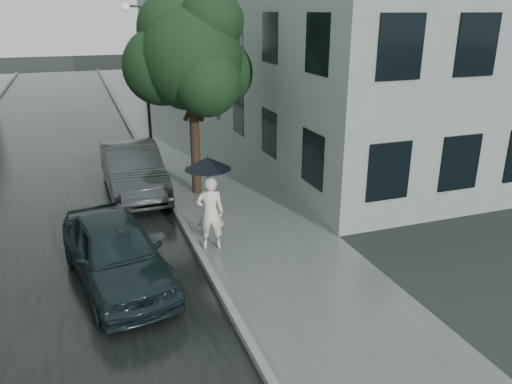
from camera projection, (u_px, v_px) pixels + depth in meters
name	position (u px, v px, depth m)	size (l,w,h in m)	color
ground	(290.00, 278.00, 10.67)	(120.00, 120.00, 0.00)	black
sidewalk	(183.00, 144.00, 21.35)	(3.50, 60.00, 0.01)	slate
kerb_near	(140.00, 146.00, 20.74)	(0.15, 60.00, 0.15)	slate
asphalt_road	(50.00, 156.00, 19.65)	(6.85, 60.00, 0.00)	black
building_near	(243.00, 27.00, 28.09)	(7.02, 36.00, 9.00)	gray
pedestrian	(210.00, 213.00, 11.74)	(0.66, 0.43, 1.80)	silver
umbrella	(208.00, 163.00, 11.32)	(1.34, 1.34, 1.38)	black
street_tree	(191.00, 57.00, 14.42)	(3.87, 3.52, 6.01)	#332619
lamp_post	(142.00, 73.00, 18.48)	(0.85, 0.32, 5.64)	black
car_near	(116.00, 252.00, 10.27)	(1.68, 4.18, 1.42)	black
car_far	(133.00, 169.00, 15.40)	(1.61, 4.61, 1.52)	#262A2B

